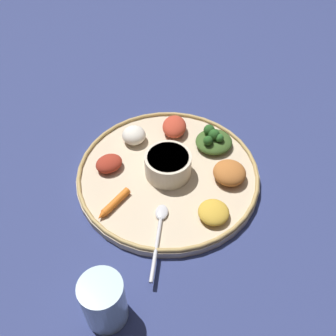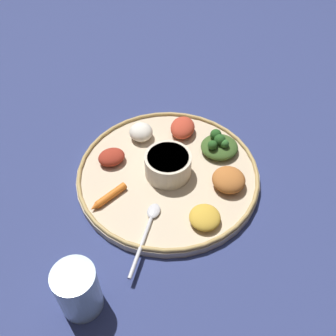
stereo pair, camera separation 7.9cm
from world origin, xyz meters
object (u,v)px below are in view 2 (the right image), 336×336
at_px(spoon, 148,226).
at_px(drinking_glass, 79,292).
at_px(greens_pile, 219,145).
at_px(center_bowl, 168,164).
at_px(carrot_near_spoon, 109,197).

relative_size(spoon, drinking_glass, 1.59).
xyz_separation_m(greens_pile, drinking_glass, (0.23, 0.33, 0.01)).
xyz_separation_m(center_bowl, carrot_near_spoon, (0.11, 0.07, -0.02)).
relative_size(center_bowl, carrot_near_spoon, 1.34).
bearing_deg(spoon, center_bowl, -103.33).
relative_size(greens_pile, carrot_near_spoon, 1.30).
distance_m(spoon, greens_pile, 0.24).
xyz_separation_m(spoon, greens_pile, (-0.14, -0.20, 0.01)).
bearing_deg(center_bowl, drinking_glass, 64.58).
distance_m(carrot_near_spoon, drinking_glass, 0.20).
relative_size(center_bowl, drinking_glass, 0.94).
distance_m(center_bowl, spoon, 0.14).
height_order(greens_pile, carrot_near_spoon, greens_pile).
height_order(spoon, carrot_near_spoon, carrot_near_spoon).
xyz_separation_m(carrot_near_spoon, drinking_glass, (0.02, 0.20, 0.02)).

